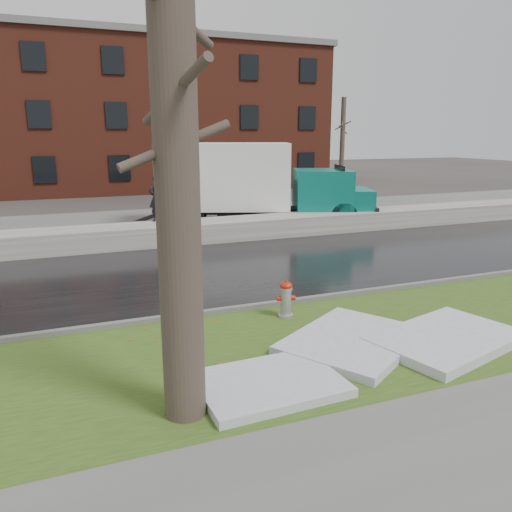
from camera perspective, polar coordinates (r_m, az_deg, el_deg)
name	(u,v)px	position (r m, az deg, el deg)	size (l,w,h in m)	color
ground	(273,325)	(10.51, 1.99, -7.87)	(120.00, 120.00, 0.00)	#47423D
verge	(300,347)	(9.46, 5.07, -10.33)	(60.00, 4.50, 0.04)	#2F4717
sidewalk	(442,469)	(6.76, 20.52, -21.87)	(60.00, 3.00, 0.05)	slate
road	(211,271)	(14.53, -5.11, -1.69)	(60.00, 7.00, 0.03)	black
parking_lot	(157,223)	(22.62, -11.29, 3.67)	(60.00, 9.00, 0.03)	slate
curb	(256,307)	(11.35, -0.03, -5.82)	(60.00, 0.15, 0.14)	slate
snowbank	(178,233)	(18.41, -8.87, 2.64)	(60.00, 1.60, 0.75)	beige
brick_building	(138,119)	(39.41, -13.38, 15.04)	(26.00, 12.00, 10.00)	maroon
bg_tree_center	(18,143)	(35.01, -25.52, 11.57)	(1.40, 1.62, 6.50)	brown
bg_tree_right	(342,142)	(38.50, 9.84, 12.75)	(1.40, 1.62, 6.50)	brown
fire_hydrant	(286,297)	(10.71, 3.43, -4.75)	(0.41, 0.37, 0.82)	#9EA1A6
tree	(176,152)	(6.40, -9.13, 11.70)	(1.49, 1.76, 7.19)	brown
box_truck	(250,182)	(21.55, -0.69, 8.41)	(10.50, 5.39, 3.53)	black
worker	(157,198)	(18.68, -11.27, 6.51)	(0.62, 0.41, 1.70)	black
snow_patch_near	(353,341)	(9.61, 11.02, -9.49)	(2.60, 2.00, 0.16)	silver
snow_patch_far	(269,384)	(7.98, 1.49, -14.37)	(2.20, 1.60, 0.14)	silver
snow_patch_side	(446,339)	(10.14, 20.92, -8.86)	(2.80, 1.80, 0.18)	silver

